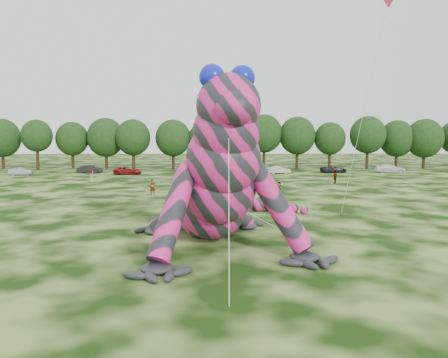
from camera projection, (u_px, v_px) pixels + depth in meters
name	position (u px, v px, depth m)	size (l,w,h in m)	color
ground	(251.00, 246.00, 26.74)	(240.00, 240.00, 0.00)	#16330A
inflatable_gecko	(207.00, 158.00, 28.56)	(17.82, 21.16, 10.58)	#CE2078
flying_kite	(385.00, 16.00, 30.78)	(2.33, 5.10, 17.27)	red
tree_2	(2.00, 144.00, 83.72)	(7.04, 6.34, 9.64)	black
tree_3	(37.00, 145.00, 82.20)	(5.81, 5.23, 9.44)	black
tree_4	(72.00, 145.00, 83.99)	(6.22, 5.60, 9.06)	black
tree_5	(106.00, 143.00, 83.82)	(7.16, 6.44, 9.80)	black
tree_6	(133.00, 144.00, 82.21)	(6.52, 5.86, 9.49)	black
tree_7	(173.00, 144.00, 82.49)	(6.68, 6.01, 9.48)	black
tree_8	(204.00, 146.00, 82.83)	(6.14, 5.53, 8.94)	black
tree_9	(232.00, 146.00, 83.31)	(5.27, 4.74, 8.68)	black
tree_10	(264.00, 142.00, 84.58)	(7.09, 6.38, 10.50)	black
tree_11	(297.00, 143.00, 84.36)	(7.01, 6.31, 10.07)	black
tree_12	(330.00, 146.00, 84.10)	(5.99, 5.39, 8.97)	black
tree_13	(368.00, 143.00, 83.58)	(6.83, 6.15, 10.13)	black
tree_14	(397.00, 144.00, 85.35)	(6.82, 6.14, 9.40)	black
tree_15	(424.00, 144.00, 84.50)	(7.17, 6.45, 9.63)	black
car_0	(21.00, 171.00, 71.80)	(1.56, 3.88, 1.32)	white
car_1	(90.00, 169.00, 75.25)	(1.48, 4.24, 1.40)	black
car_2	(128.00, 171.00, 72.66)	(2.16, 4.68, 1.30)	maroon
car_3	(196.00, 169.00, 75.77)	(2.04, 5.01, 1.45)	#AFB4BA
car_4	(245.00, 169.00, 76.40)	(1.52, 3.77, 1.28)	navy
car_5	(279.00, 170.00, 74.30)	(1.38, 3.95, 1.30)	#B8B1A7
car_6	(334.00, 169.00, 75.89)	(2.09, 4.52, 1.26)	#232325
car_7	(390.00, 169.00, 75.74)	(2.11, 5.18, 1.50)	white
spectator_4	(92.00, 176.00, 60.36)	(0.89, 0.58, 1.82)	gray
spectator_0	(153.00, 187.00, 48.40)	(0.66, 0.43, 1.82)	gray
spectator_3	(335.00, 177.00, 59.85)	(1.05, 0.44, 1.79)	gray
spectator_5	(279.00, 189.00, 47.32)	(1.51, 0.48, 1.63)	gray
spectator_1	(209.00, 185.00, 51.77)	(0.76, 0.59, 1.57)	gray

